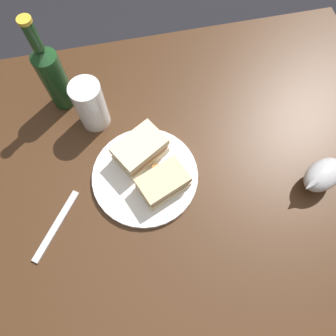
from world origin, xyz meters
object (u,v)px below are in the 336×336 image
at_px(pint_glass, 91,107).
at_px(sandwich_half_right, 140,150).
at_px(gravy_boat, 323,175).
at_px(fork, 56,226).
at_px(sandwich_half_left, 163,183).
at_px(cider_bottle, 53,75).
at_px(plate, 145,176).

bearing_deg(pint_glass, sandwich_half_right, -53.49).
xyz_separation_m(pint_glass, gravy_boat, (0.51, -0.28, -0.02)).
bearing_deg(pint_glass, fork, -115.12).
bearing_deg(sandwich_half_right, gravy_boat, -20.39).
distance_m(sandwich_half_left, sandwich_half_right, 0.10).
xyz_separation_m(sandwich_half_left, cider_bottle, (-0.21, 0.31, 0.07)).
bearing_deg(plate, cider_bottle, 123.23).
relative_size(plate, sandwich_half_right, 1.81).
bearing_deg(plate, gravy_boat, -13.46).
bearing_deg(fork, sandwich_half_left, 134.83).
xyz_separation_m(sandwich_half_left, fork, (-0.26, -0.04, -0.04)).
relative_size(plate, pint_glass, 1.84).
relative_size(sandwich_half_left, gravy_boat, 1.02).
bearing_deg(sandwich_half_left, gravy_boat, -8.98).
bearing_deg(cider_bottle, gravy_boat, -32.04).
height_order(sandwich_half_right, pint_glass, pint_glass).
bearing_deg(sandwich_half_left, pint_glass, 121.06).
bearing_deg(plate, fork, -160.82).
xyz_separation_m(plate, fork, (-0.22, -0.08, -0.00)).
relative_size(sandwich_half_right, gravy_boat, 1.12).
relative_size(sandwich_half_right, fork, 0.80).
bearing_deg(fork, pint_glass, -168.76).
bearing_deg(cider_bottle, fork, -98.09).
relative_size(sandwich_half_left, cider_bottle, 0.47).
bearing_deg(sandwich_half_left, fork, -171.53).
distance_m(plate, sandwich_half_left, 0.06).
relative_size(pint_glass, fork, 0.78).
relative_size(plate, sandwich_half_left, 1.99).
bearing_deg(fork, cider_bottle, -151.73).
distance_m(plate, gravy_boat, 0.42).
distance_m(gravy_boat, fork, 0.63).
distance_m(sandwich_half_left, fork, 0.27).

